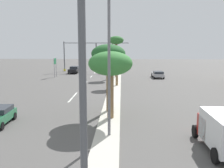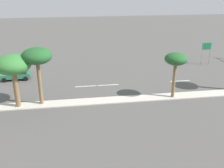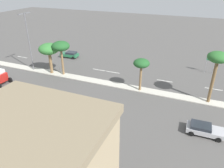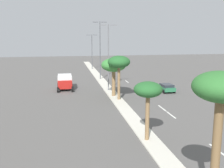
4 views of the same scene
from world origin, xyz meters
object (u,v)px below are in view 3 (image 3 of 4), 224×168
Objects in this scene: palm_tree_center at (61,47)px; sedan_silver_right at (204,129)px; palm_tree_inboard at (141,64)px; sedan_green_left at (70,54)px; palm_tree_left at (49,49)px; street_lamp_front at (28,38)px; palm_tree_rear at (218,60)px; directional_road_sign at (211,60)px.

sedan_silver_right is at bearing -107.98° from palm_tree_center.
palm_tree_center is at bearing 88.01° from palm_tree_inboard.
palm_tree_inboard is at bearing -115.84° from sedan_green_left.
palm_tree_center is at bearing -83.09° from palm_tree_left.
palm_tree_left is 29.22m from sedan_silver_right.
sedan_silver_right is (-7.83, -32.20, -5.78)m from street_lamp_front.
palm_tree_center is (0.19, 25.74, -1.23)m from palm_tree_rear.
palm_tree_rear is at bearing -106.91° from sedan_green_left.
directional_road_sign is 0.89× the size of sedan_green_left.
directional_road_sign is at bearing -0.65° from sedan_silver_right.
directional_road_sign is at bearing 0.84° from palm_tree_rear.
palm_tree_rear is 0.71× the size of street_lamp_front.
street_lamp_front is at bearing 91.21° from palm_tree_left.
palm_tree_left is at bearing 96.91° from palm_tree_center.
street_lamp_front is at bearing 89.64° from palm_tree_inboard.
palm_tree_left is 1.37× the size of sedan_silver_right.
palm_tree_inboard reaches higher than sedan_green_left.
street_lamp_front is (-0.09, 4.37, 1.68)m from palm_tree_left.
directional_road_sign is 28.23m from palm_tree_center.
palm_tree_inboard is at bearing -90.36° from street_lamp_front.
street_lamp_front reaches higher than directional_road_sign.
palm_tree_inboard is 1.27× the size of sedan_silver_right.
sedan_silver_right is (-7.92, -27.83, -4.10)m from palm_tree_left.
sedan_green_left is (8.94, 4.30, -4.78)m from palm_tree_center.
sedan_silver_right is at bearing -120.08° from sedan_green_left.
palm_tree_center is at bearing -86.71° from street_lamp_front.
palm_tree_inboard is 0.92× the size of palm_tree_left.
palm_tree_rear is at bearing -2.84° from sedan_silver_right.
palm_tree_inboard is at bearing 91.85° from palm_tree_rear.
palm_tree_rear reaches higher than palm_tree_center.
sedan_silver_right is at bearing 177.16° from palm_tree_rear.
palm_tree_center is (0.53, 15.26, 0.87)m from palm_tree_inboard.
street_lamp_front is at bearing 110.36° from directional_road_sign.
palm_tree_rear is 1.88× the size of sedan_green_left.
directional_road_sign is 0.68× the size of palm_tree_inboard.
directional_road_sign is 19.96m from sedan_silver_right.
directional_road_sign is 0.47× the size of palm_tree_rear.
street_lamp_front is at bearing 93.29° from palm_tree_center.
palm_tree_center is 6.94m from street_lamp_front.
sedan_green_left is at bearing -15.35° from street_lamp_front.
sedan_green_left is (9.13, 30.03, -6.01)m from palm_tree_rear.
palm_tree_center is 1.55× the size of sedan_green_left.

